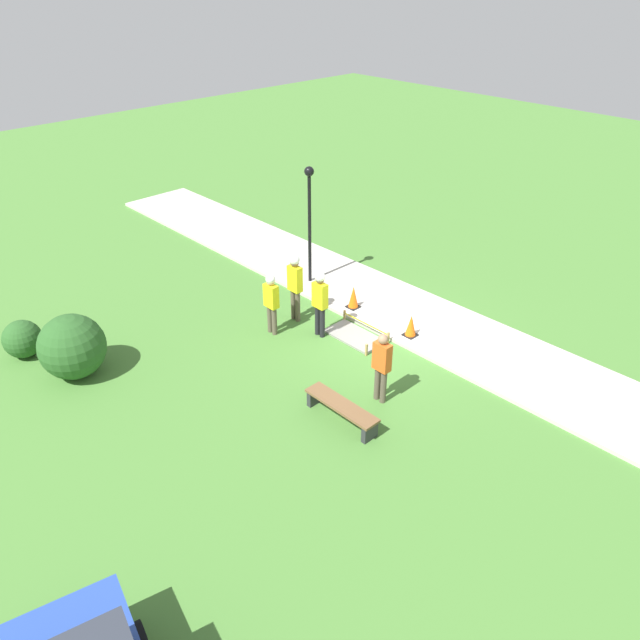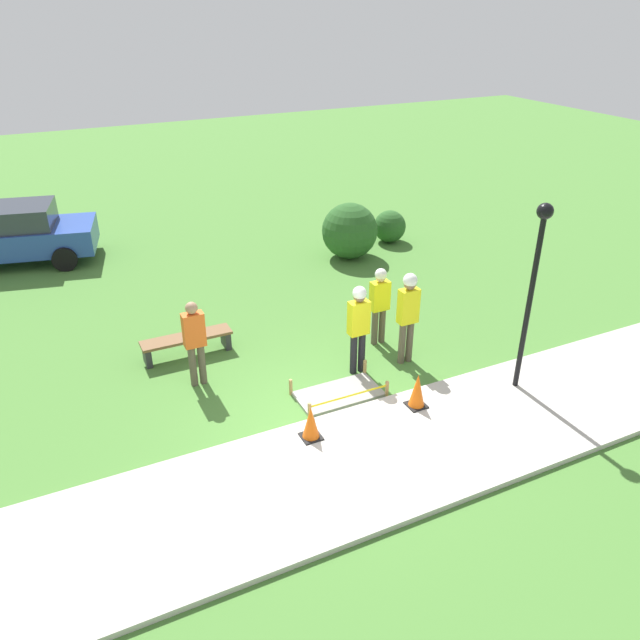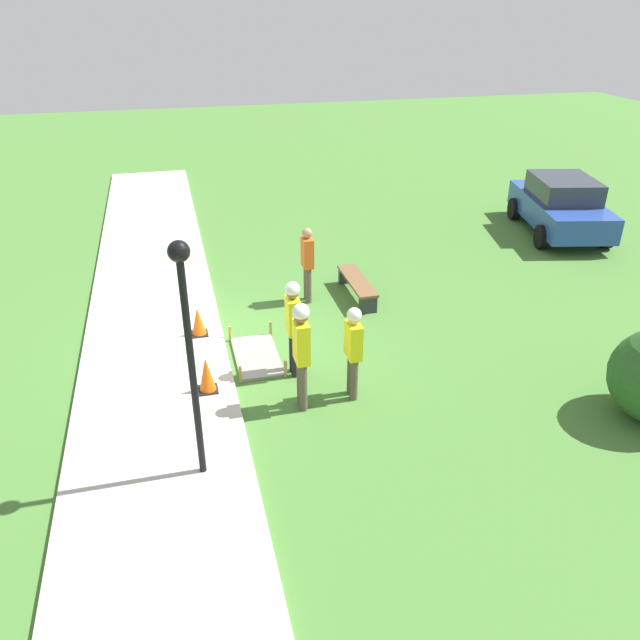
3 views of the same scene
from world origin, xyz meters
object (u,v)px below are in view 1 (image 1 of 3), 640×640
at_px(park_bench, 341,409).
at_px(worker_trainee, 295,281).
at_px(lamppost_near, 309,207).
at_px(traffic_cone_far_patch, 353,297).
at_px(worker_supervisor, 271,299).
at_px(traffic_cone_near_patch, 411,326).
at_px(bystander_in_orange_shirt, 382,364).
at_px(worker_assistant, 320,298).

bearing_deg(park_bench, worker_trainee, -28.99).
bearing_deg(lamppost_near, park_bench, 143.06).
distance_m(traffic_cone_far_patch, lamppost_near, 2.91).
bearing_deg(worker_supervisor, traffic_cone_near_patch, -138.27).
relative_size(traffic_cone_far_patch, worker_supervisor, 0.38).
relative_size(worker_supervisor, bystander_in_orange_shirt, 0.99).
distance_m(worker_assistant, bystander_in_orange_shirt, 3.11).
height_order(traffic_cone_near_patch, worker_assistant, worker_assistant).
relative_size(traffic_cone_near_patch, worker_supervisor, 0.35).
relative_size(bystander_in_orange_shirt, lamppost_near, 0.49).
bearing_deg(worker_assistant, worker_supervisor, 40.76).
bearing_deg(worker_assistant, traffic_cone_near_patch, -137.75).
bearing_deg(worker_assistant, park_bench, 143.88).
relative_size(park_bench, worker_trainee, 0.95).
relative_size(park_bench, worker_supervisor, 1.08).
bearing_deg(traffic_cone_near_patch, park_bench, 106.60).
distance_m(traffic_cone_far_patch, worker_supervisor, 2.60).
xyz_separation_m(traffic_cone_near_patch, bystander_in_orange_shirt, (-1.20, 2.55, 0.60)).
xyz_separation_m(park_bench, lamppost_near, (5.26, -3.96, 2.14)).
bearing_deg(traffic_cone_far_patch, worker_assistant, 101.37).
bearing_deg(worker_supervisor, bystander_in_orange_shirt, 178.34).
distance_m(worker_trainee, bystander_in_orange_shirt, 4.16).
distance_m(worker_supervisor, worker_trainee, 0.94).
bearing_deg(lamppost_near, worker_trainee, 126.85).
distance_m(bystander_in_orange_shirt, lamppost_near, 6.23).
xyz_separation_m(worker_supervisor, lamppost_near, (1.43, -2.70, 1.44)).
distance_m(park_bench, worker_supervisor, 4.10).
bearing_deg(park_bench, lamppost_near, -36.94).
bearing_deg(worker_supervisor, lamppost_near, -62.02).
xyz_separation_m(worker_trainee, lamppost_near, (1.33, -1.78, 1.26)).
relative_size(worker_supervisor, worker_assistant, 0.93).
height_order(traffic_cone_far_patch, park_bench, traffic_cone_far_patch).
xyz_separation_m(traffic_cone_far_patch, park_bench, (-3.19, 3.71, -0.10)).
height_order(traffic_cone_far_patch, worker_assistant, worker_assistant).
distance_m(traffic_cone_near_patch, worker_supervisor, 3.71).
bearing_deg(park_bench, bystander_in_orange_shirt, -94.65).
height_order(park_bench, bystander_in_orange_shirt, bystander_in_orange_shirt).
distance_m(worker_assistant, worker_trainee, 1.07).
distance_m(traffic_cone_far_patch, bystander_in_orange_shirt, 4.20).
height_order(worker_assistant, lamppost_near, lamppost_near).
height_order(worker_assistant, worker_trainee, worker_trainee).
height_order(park_bench, lamppost_near, lamppost_near).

